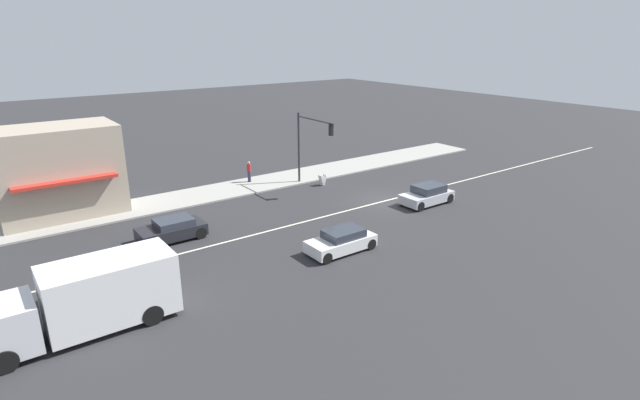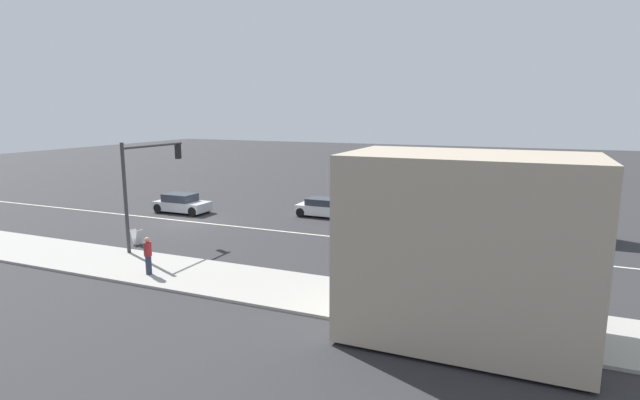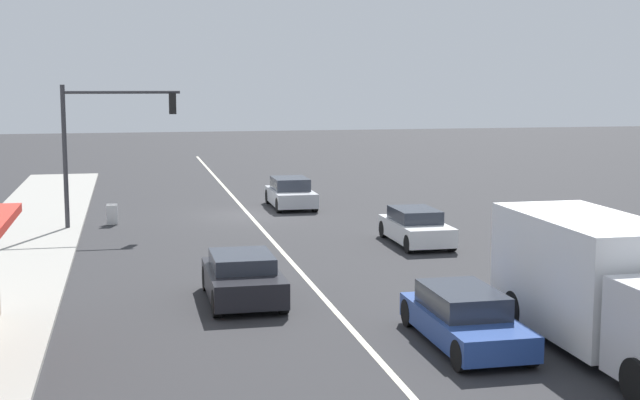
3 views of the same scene
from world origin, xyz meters
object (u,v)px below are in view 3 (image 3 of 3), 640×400
Objects in this scene: warning_aframe_sign at (112,214)px; sedan_silver at (291,193)px; sedan_dark at (243,278)px; traffic_signal_main at (102,131)px; van_white at (416,227)px; delivery_truck at (605,286)px; coupe_blue at (464,318)px.

sedan_silver is at bearing -157.52° from warning_aframe_sign.
sedan_dark is at bearing 75.51° from sedan_silver.
traffic_signal_main reaches higher than van_white.
sedan_dark is at bearing -40.24° from delivery_truck.
coupe_blue is (-8.05, 18.64, 0.18)m from warning_aframe_sign.
sedan_dark is (-3.92, 12.63, -3.27)m from traffic_signal_main.
van_white reaches higher than warning_aframe_sign.
warning_aframe_sign is at bearing -104.54° from traffic_signal_main.
traffic_signal_main is 21.91m from delivery_truck.
traffic_signal_main is 1.43× the size of sedan_silver.
sedan_silver is 10.40m from van_white.
warning_aframe_sign is (-0.28, -1.06, -3.47)m from traffic_signal_main.
traffic_signal_main is 19.73m from coupe_blue.
sedan_silver reaches higher than coupe_blue.
warning_aframe_sign is 22.59m from delivery_truck.
delivery_truck is (-10.85, 19.78, 1.04)m from warning_aframe_sign.
coupe_blue is at bearing 115.34° from traffic_signal_main.
coupe_blue is at bearing 113.35° from warning_aframe_sign.
delivery_truck is at bearing 90.00° from van_white.
warning_aframe_sign is at bearing -75.08° from sedan_dark.
traffic_signal_main reaches higher than delivery_truck.
traffic_signal_main is 1.30× the size of coupe_blue.
van_white is (-2.80, 10.02, -0.04)m from sedan_silver.
warning_aframe_sign is at bearing -66.65° from coupe_blue.
sedan_dark is 0.89× the size of coupe_blue.
delivery_truck is at bearing 96.91° from sedan_silver.
delivery_truck is 13.12m from van_white.
van_white is (-2.80, -11.95, 0.01)m from coupe_blue.
sedan_silver is at bearing -90.00° from coupe_blue.
traffic_signal_main reaches higher than warning_aframe_sign.
sedan_dark is 10.04m from van_white.
sedan_dark is at bearing 44.21° from van_white.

